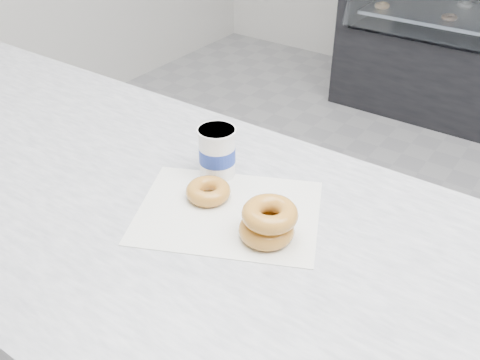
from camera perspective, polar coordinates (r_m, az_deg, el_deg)
The scene contains 4 objects.
wax_paper at distance 1.02m, azimuth -1.25°, elevation -3.40°, with size 0.34×0.26×0.00m, color silver.
donut_single at distance 1.04m, azimuth -3.41°, elevation -1.19°, with size 0.09×0.09×0.03m, color #BF8534.
donut_stack at distance 0.93m, azimuth 3.02°, elevation -4.48°, with size 0.11×0.11×0.07m.
coffee_cup at distance 1.10m, azimuth -2.46°, elevation 3.02°, with size 0.10×0.10×0.11m.
Camera 1 is at (0.17, -1.19, 1.51)m, focal length 40.00 mm.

